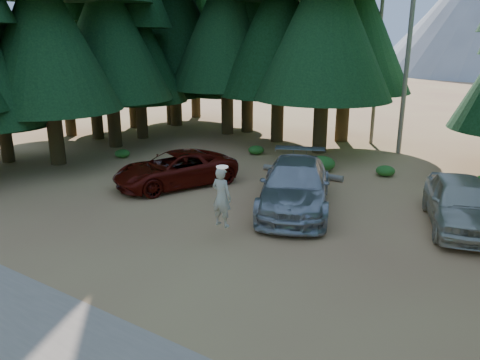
{
  "coord_description": "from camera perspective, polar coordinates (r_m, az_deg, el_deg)",
  "views": [
    {
      "loc": [
        7.17,
        -10.8,
        5.92
      ],
      "look_at": [
        -1.3,
        2.09,
        1.25
      ],
      "focal_mm": 35.0,
      "sensor_mm": 36.0,
      "label": 1
    }
  ],
  "objects": [
    {
      "name": "log_mid",
      "position": [
        21.29,
        7.58,
        0.94
      ],
      "size": [
        3.16,
        1.67,
        0.28
      ],
      "primitive_type": "cylinder",
      "rotation": [
        0.0,
        1.57,
        -0.44
      ],
      "color": "#72685B",
      "rests_on": "ground"
    },
    {
      "name": "shrub_far_left",
      "position": [
        23.49,
        -4.38,
        2.93
      ],
      "size": [
        1.06,
        1.06,
        0.58
      ],
      "primitive_type": "ellipsoid",
      "color": "#28681F",
      "rests_on": "ground"
    },
    {
      "name": "forest_belt_west",
      "position": [
        27.71,
        -23.02,
        3.16
      ],
      "size": [
        6.0,
        22.0,
        22.0
      ],
      "primitive_type": null,
      "color": "black",
      "rests_on": "ground"
    },
    {
      "name": "shrub_right",
      "position": [
        19.27,
        25.89,
        -2.04
      ],
      "size": [
        0.88,
        0.88,
        0.48
      ],
      "primitive_type": "ellipsoid",
      "color": "#28681F",
      "rests_on": "ground"
    },
    {
      "name": "frisbee_player",
      "position": [
        14.13,
        -2.26,
        -2.06
      ],
      "size": [
        0.69,
        0.46,
        1.88
      ],
      "rotation": [
        0.0,
        0.0,
        3.11
      ],
      "color": "beige",
      "rests_on": "ground"
    },
    {
      "name": "shrub_center_left",
      "position": [
        22.15,
        9.93,
        2.0
      ],
      "size": [
        1.24,
        1.24,
        0.68
      ],
      "primitive_type": "ellipsoid",
      "color": "#28681F",
      "rests_on": "ground"
    },
    {
      "name": "snag_front",
      "position": [
        26.09,
        19.99,
        16.06
      ],
      "size": [
        0.24,
        0.24,
        12.0
      ],
      "primitive_type": "cylinder",
      "color": "#72685B",
      "rests_on": "ground"
    },
    {
      "name": "shrub_edge_west",
      "position": [
        25.04,
        -14.16,
        3.16
      ],
      "size": [
        0.78,
        0.78,
        0.43
      ],
      "primitive_type": "ellipsoid",
      "color": "#28681F",
      "rests_on": "ground"
    },
    {
      "name": "shrub_center_right",
      "position": [
        22.0,
        17.31,
        1.08
      ],
      "size": [
        0.84,
        0.84,
        0.46
      ],
      "primitive_type": "ellipsoid",
      "color": "#28681F",
      "rests_on": "ground"
    },
    {
      "name": "red_pickup",
      "position": [
        19.67,
        -7.88,
        1.34
      ],
      "size": [
        4.29,
        5.65,
        1.43
      ],
      "primitive_type": "imported",
      "rotation": [
        0.0,
        0.0,
        -0.43
      ],
      "color": "#560D07",
      "rests_on": "ground"
    },
    {
      "name": "silver_minivan_right",
      "position": [
        16.76,
        25.31,
        -2.51
      ],
      "size": [
        3.4,
        5.25,
        1.66
      ],
      "primitive_type": "imported",
      "rotation": [
        0.0,
        0.0,
        0.32
      ],
      "color": "#B6B3A2",
      "rests_on": "ground"
    },
    {
      "name": "log_left",
      "position": [
        21.21,
        7.56,
        0.88
      ],
      "size": [
        3.84,
        0.4,
        0.27
      ],
      "primitive_type": "cylinder",
      "rotation": [
        0.0,
        1.57,
        0.03
      ],
      "color": "#72685B",
      "rests_on": "ground"
    },
    {
      "name": "shrub_left",
      "position": [
        24.99,
        1.98,
        3.68
      ],
      "size": [
        0.84,
        0.84,
        0.46
      ],
      "primitive_type": "ellipsoid",
      "color": "#28681F",
      "rests_on": "ground"
    },
    {
      "name": "silver_minivan_center",
      "position": [
        16.93,
        6.74,
        -0.67
      ],
      "size": [
        4.55,
        6.4,
        1.72
      ],
      "primitive_type": "imported",
      "rotation": [
        0.0,
        0.0,
        0.4
      ],
      "color": "#A2A5AA",
      "rests_on": "ground"
    },
    {
      "name": "snag_back",
      "position": [
        28.09,
        16.48,
        14.31
      ],
      "size": [
        0.2,
        0.2,
        10.0
      ],
      "primitive_type": "cylinder",
      "color": "#72685B",
      "rests_on": "ground"
    },
    {
      "name": "forest_belt_north",
      "position": [
        27.43,
        17.38,
        3.61
      ],
      "size": [
        36.0,
        7.0,
        22.0
      ],
      "primitive_type": null,
      "color": "black",
      "rests_on": "ground"
    },
    {
      "name": "ground",
      "position": [
        14.25,
        -0.24,
        -7.7
      ],
      "size": [
        160.0,
        160.0,
        0.0
      ],
      "primitive_type": "plane",
      "color": "#A96747",
      "rests_on": "ground"
    }
  ]
}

